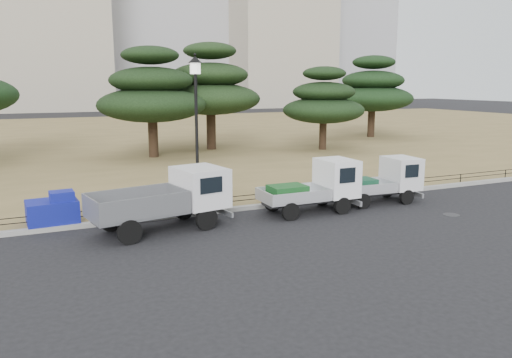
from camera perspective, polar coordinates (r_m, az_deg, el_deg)
name	(u,v)px	position (r m, az deg, el deg)	size (l,w,h in m)	color
ground	(280,227)	(17.02, 2.75, -5.47)	(220.00, 220.00, 0.00)	black
lawn	(126,137)	(46.02, -14.68, 4.66)	(120.00, 56.00, 0.15)	olive
curb	(250,207)	(19.28, -0.73, -3.25)	(120.00, 0.25, 0.16)	gray
truck_large	(168,197)	(16.73, -10.03, -2.06)	(4.75, 2.57, 1.96)	black
truck_kei_front	(316,187)	(18.87, 6.86, -0.87)	(3.68, 1.62, 1.95)	black
truck_kei_rear	(383,181)	(20.91, 14.32, -0.17)	(3.53, 1.68, 1.81)	black
street_lamp	(196,107)	(18.31, -6.86, 8.12)	(0.50, 0.50, 5.59)	black
pipe_fence	(248,197)	(19.33, -0.90, -2.12)	(38.00, 0.04, 0.40)	black
tarp_pile	(53,210)	(18.20, -22.16, -3.30)	(1.71, 1.31, 1.09)	#131C9A
manhole	(451,215)	(19.86, 21.43, -3.83)	(0.60, 0.60, 0.01)	#2D2D30
pine_center_left	(151,94)	(32.30, -11.86, 9.52)	(6.80, 6.80, 6.91)	black
pine_center_right	(210,88)	(35.62, -5.23, 10.31)	(7.01, 7.01, 7.43)	black
pine_east_near	(324,102)	(35.69, 7.74, 8.72)	(5.74, 5.74, 5.80)	black
pine_east_far	(373,90)	(44.99, 13.18, 9.84)	(6.96, 6.96, 6.99)	black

